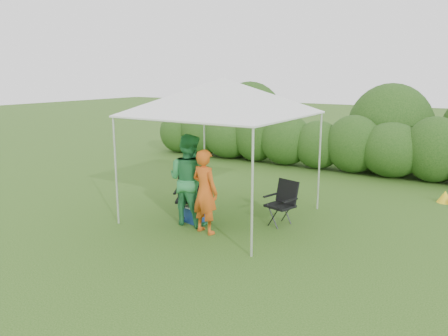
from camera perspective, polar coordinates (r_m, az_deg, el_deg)
The scene contains 10 objects.
ground at distance 8.77m, azimuth -1.91°, elevation -7.12°, with size 70.00×70.00×0.00m, color #3A611E.
hedge at distance 13.82m, azimuth 12.19°, elevation 3.28°, with size 12.41×1.53×1.80m.
canopy at distance 8.70m, azimuth -0.15°, elevation 9.31°, with size 3.10×3.10×2.83m.
chair_right at distance 8.62m, azimuth 7.71°, elevation -4.13°, with size 0.63×0.60×0.87m.
chair_left at distance 8.93m, azimuth -4.50°, elevation -3.29°, with size 0.71×0.69×0.92m.
man at distance 8.02m, azimuth -2.51°, elevation -3.10°, with size 0.57×0.38×1.58m, color #CC5217.
woman at distance 8.50m, azimuth -4.64°, elevation -1.51°, with size 0.87×0.68×1.79m, color #2A8345.
cooler at distance 8.73m, azimuth -3.86°, elevation -6.08°, with size 0.45×0.36×0.33m.
bottle at distance 8.58m, azimuth -3.72°, elevation -4.50°, with size 0.06×0.06×0.21m, color #592D0C.
lawn_toy at distance 11.19m, azimuth 27.24°, elevation -3.50°, with size 0.56×0.47×0.28m.
Camera 1 is at (4.66, -6.84, 2.91)m, focal length 35.00 mm.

